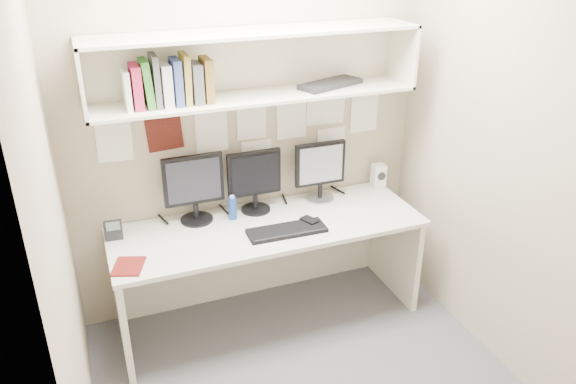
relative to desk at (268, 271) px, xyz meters
name	(u,v)px	position (x,y,z in m)	size (l,w,h in m)	color
floor	(305,379)	(0.00, -0.65, -0.37)	(2.40, 2.00, 0.01)	#4C4D52
wall_back	(248,123)	(0.00, 0.35, 0.93)	(2.40, 0.02, 2.60)	tan
wall_front	(419,290)	(0.00, -1.65, 0.93)	(2.40, 0.02, 2.60)	tan
wall_left	(53,223)	(-1.20, -0.65, 0.93)	(0.02, 2.00, 2.60)	tan
wall_right	(501,151)	(1.20, -0.65, 0.93)	(0.02, 2.00, 2.60)	tan
desk	(268,271)	(0.00, 0.00, 0.00)	(2.00, 0.70, 0.73)	beige
overhead_hutch	(253,63)	(0.00, 0.21, 1.35)	(2.00, 0.38, 0.40)	beige
pinned_papers	(249,131)	(0.00, 0.34, 0.88)	(1.92, 0.01, 0.48)	white
monitor_left	(194,186)	(-0.41, 0.22, 0.61)	(0.38, 0.21, 0.45)	black
monitor_center	(254,178)	(-0.01, 0.22, 0.60)	(0.36, 0.20, 0.42)	black
monitor_right	(320,168)	(0.46, 0.22, 0.59)	(0.36, 0.20, 0.42)	#A5A5AA
keyboard	(287,231)	(0.08, -0.15, 0.38)	(0.50, 0.18, 0.02)	black
mouse	(309,222)	(0.25, -0.10, 0.38)	(0.07, 0.12, 0.04)	black
speaker	(378,176)	(0.94, 0.24, 0.45)	(0.10, 0.10, 0.18)	silver
blue_bottle	(233,208)	(-0.19, 0.15, 0.44)	(0.05, 0.05, 0.17)	navy
maroon_notebook	(128,266)	(-0.90, -0.20, 0.37)	(0.16, 0.20, 0.01)	#5B130F
desk_phone	(113,230)	(-0.94, 0.17, 0.42)	(0.11, 0.10, 0.13)	black
book_stack	(169,83)	(-0.53, 0.13, 1.30)	(0.49, 0.18, 0.29)	silver
hutch_tray	(331,84)	(0.50, 0.17, 1.19)	(0.43, 0.17, 0.03)	black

